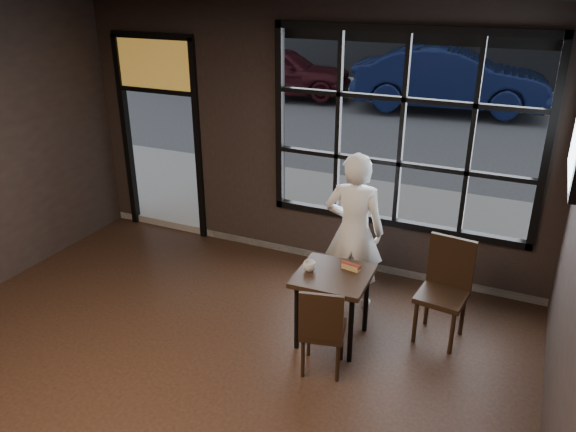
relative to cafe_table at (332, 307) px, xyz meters
The scene contains 13 objects.
ceiling 3.57m from the cafe_table, 117.51° to the right, with size 6.00×7.00×0.02m, color black.
window_frame 2.12m from the cafe_table, 82.97° to the left, with size 3.06×0.12×2.28m, color black.
stained_transom 4.00m from the cafe_table, 153.24° to the left, with size 1.20×0.06×0.70m, color orange.
street_asphalt 22.09m from the cafe_table, 92.61° to the left, with size 60.00×41.00×0.04m, color #545456.
cafe_table is the anchor object (origin of this frame).
chair_near 0.48m from the cafe_table, 79.96° to the right, with size 0.39×0.39×0.91m, color black.
chair_window 1.09m from the cafe_table, 25.45° to the left, with size 0.46×0.46×1.05m, color black.
man 0.90m from the cafe_table, 93.68° to the left, with size 0.64×0.42×1.76m, color white.
hotdog 0.45m from the cafe_table, 50.88° to the left, with size 0.20×0.08×0.06m, color tan, non-canonical shape.
cup 0.49m from the cafe_table, behind, with size 0.12×0.12×0.10m, color silver.
navy_car 10.74m from the cafe_table, 93.98° to the left, with size 1.72×4.94×1.63m, color #0B1233.
maroon_car 12.04m from the cafe_table, 117.80° to the left, with size 1.68×4.19×1.43m, color #360D13.
tree_right 13.72m from the cafe_table, 81.96° to the left, with size 2.28×2.28×3.89m.
Camera 1 is at (2.58, -2.58, 3.42)m, focal length 35.00 mm.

